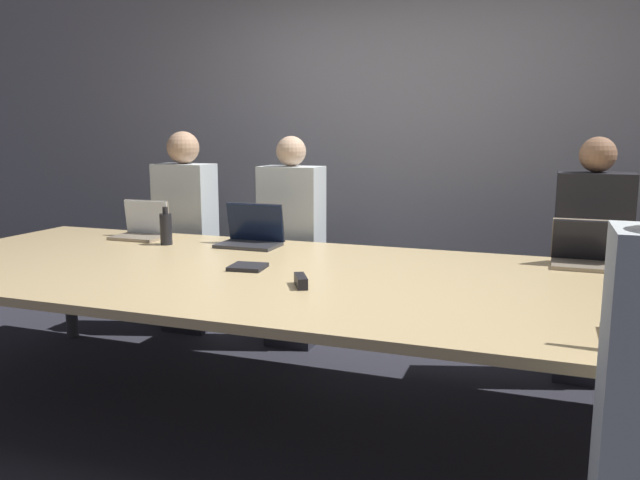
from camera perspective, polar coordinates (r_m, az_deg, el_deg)
The scene contains 12 objects.
ground_plane at distance 3.23m, azimuth -0.41°, elevation -16.27°, with size 24.00×24.00×0.00m, color #2D2D38.
curtain_wall at distance 4.69m, azimuth 7.56°, elevation 9.50°, with size 12.00×0.06×2.80m.
conference_table at distance 2.99m, azimuth -0.43°, elevation -3.95°, with size 4.48×1.65×0.75m.
laptop_far_left at distance 4.15m, azimuth -15.90°, elevation 1.15°, with size 0.32×0.23×0.24m.
person_far_left at distance 4.54m, azimuth -12.13°, elevation 0.44°, with size 0.40×0.24×1.43m.
bottle_far_left at distance 3.86m, azimuth -13.91°, elevation 1.04°, with size 0.07×0.07×0.23m.
laptop_far_right at distance 3.42m, azimuth 23.38°, elevation -1.08°, with size 0.36×0.25×0.24m.
person_far_right at distance 3.84m, azimuth 23.41°, elevation -2.18°, with size 0.40×0.24×1.40m.
laptop_far_midleft at distance 3.74m, azimuth -6.25°, elevation 0.60°, with size 0.36×0.25×0.25m.
person_far_midleft at distance 4.14m, azimuth -2.59°, elevation -0.55°, with size 0.40×0.24×1.40m.
stapler at distance 2.75m, azimuth -1.76°, elevation -3.77°, with size 0.11×0.15×0.05m.
notebook at distance 3.12m, azimuth -6.59°, elevation -2.45°, with size 0.19×0.18×0.02m.
Camera 1 is at (1.01, -2.72, 1.43)m, focal length 35.00 mm.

